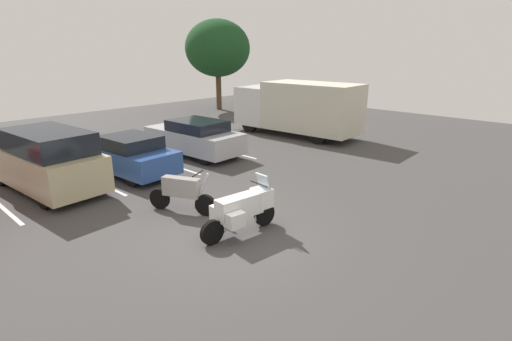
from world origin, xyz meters
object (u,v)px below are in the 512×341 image
at_px(car_champagne, 47,160).
at_px(car_blue, 127,155).
at_px(box_truck, 298,107).
at_px(motorcycle_second, 182,192).
at_px(car_silver, 194,137).
at_px(motorcycle_touring, 243,208).

height_order(car_champagne, car_blue, car_champagne).
bearing_deg(car_blue, box_truck, -2.68).
xyz_separation_m(motorcycle_second, car_blue, (0.83, 4.46, 0.11)).
relative_size(car_blue, car_silver, 0.95).
distance_m(motorcycle_touring, car_blue, 6.67).
bearing_deg(car_blue, car_champagne, 175.65).
height_order(car_blue, box_truck, box_truck).
distance_m(motorcycle_second, car_champagne, 5.04).
height_order(motorcycle_touring, car_champagne, car_champagne).
bearing_deg(car_champagne, car_silver, 1.27).
xyz_separation_m(motorcycle_touring, car_silver, (3.99, 6.98, 0.09)).
xyz_separation_m(motorcycle_touring, car_blue, (0.60, 6.64, 0.04)).
bearing_deg(car_silver, motorcycle_second, -131.28).
height_order(car_silver, box_truck, box_truck).
distance_m(motorcycle_touring, box_truck, 11.99).
xyz_separation_m(motorcycle_touring, motorcycle_second, (-0.22, 2.19, -0.07)).
xyz_separation_m(motorcycle_second, car_silver, (4.21, 4.80, 0.16)).
relative_size(motorcycle_touring, car_champagne, 0.46).
relative_size(car_champagne, car_silver, 1.04).
xyz_separation_m(car_blue, box_truck, (9.64, -0.45, 0.78)).
distance_m(car_blue, car_silver, 3.40).
bearing_deg(car_champagne, box_truck, -3.05).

